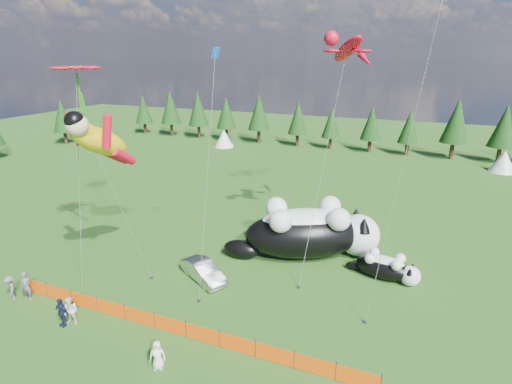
% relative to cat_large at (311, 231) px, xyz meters
% --- Properties ---
extents(ground, '(160.00, 160.00, 0.00)m').
position_rel_cat_large_xyz_m(ground, '(-4.78, -8.52, -2.02)').
color(ground, '#0F380A').
rests_on(ground, ground).
extents(safety_fence, '(22.06, 0.06, 1.10)m').
position_rel_cat_large_xyz_m(safety_fence, '(-4.78, -11.52, -1.52)').
color(safety_fence, '#262626').
rests_on(safety_fence, ground).
extents(tree_line, '(90.00, 4.00, 8.00)m').
position_rel_cat_large_xyz_m(tree_line, '(-4.78, 36.48, 1.98)').
color(tree_line, black).
rests_on(tree_line, ground).
extents(festival_tents, '(50.00, 3.20, 2.80)m').
position_rel_cat_large_xyz_m(festival_tents, '(6.22, 31.48, -0.62)').
color(festival_tents, white).
rests_on(festival_tents, ground).
extents(cat_large, '(11.04, 7.55, 4.25)m').
position_rel_cat_large_xyz_m(cat_large, '(0.00, 0.00, 0.00)').
color(cat_large, black).
rests_on(cat_large, ground).
extents(cat_small, '(4.98, 2.35, 1.81)m').
position_rel_cat_large_xyz_m(cat_small, '(5.59, -1.28, -1.16)').
color(cat_small, black).
rests_on(cat_small, ground).
extents(car, '(4.07, 3.13, 1.29)m').
position_rel_cat_large_xyz_m(car, '(-5.78, -6.03, -1.38)').
color(car, silver).
rests_on(car, ground).
extents(spectator_a, '(0.76, 0.59, 1.87)m').
position_rel_cat_large_xyz_m(spectator_a, '(-14.75, -12.12, -1.08)').
color(spectator_a, '#5E5E63').
rests_on(spectator_a, ground).
extents(spectator_b, '(0.90, 0.61, 1.71)m').
position_rel_cat_large_xyz_m(spectator_b, '(-10.32, -12.94, -1.17)').
color(spectator_b, white).
rests_on(spectator_b, ground).
extents(spectator_c, '(1.08, 0.67, 1.73)m').
position_rel_cat_large_xyz_m(spectator_c, '(-10.70, -13.22, -1.15)').
color(spectator_c, '#141C37').
rests_on(spectator_c, ground).
extents(spectator_d, '(1.18, 1.05, 1.64)m').
position_rel_cat_large_xyz_m(spectator_d, '(-15.60, -12.52, -1.20)').
color(spectator_d, '#5E5E63').
rests_on(spectator_d, ground).
extents(spectator_e, '(0.89, 0.78, 1.54)m').
position_rel_cat_large_xyz_m(spectator_e, '(-3.88, -13.93, -1.25)').
color(spectator_e, white).
rests_on(spectator_e, ground).
extents(superhero_kite, '(5.00, 5.32, 11.84)m').
position_rel_cat_large_xyz_m(superhero_kite, '(-11.58, -7.76, 7.33)').
color(superhero_kite, yellow).
rests_on(superhero_kite, ground).
extents(gecko_kite, '(6.13, 12.14, 17.02)m').
position_rel_cat_large_xyz_m(gecko_kite, '(1.10, 3.73, 12.70)').
color(gecko_kite, red).
rests_on(gecko_kite, ground).
extents(flower_kite, '(4.75, 6.77, 14.44)m').
position_rel_cat_large_xyz_m(flower_kite, '(-14.59, -5.90, 11.37)').
color(flower_kite, red).
rests_on(flower_kite, ground).
extents(diamond_kite_a, '(1.38, 5.65, 15.48)m').
position_rel_cat_large_xyz_m(diamond_kite_a, '(-5.73, -3.59, 11.58)').
color(diamond_kite_a, blue).
rests_on(diamond_kite_a, ground).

